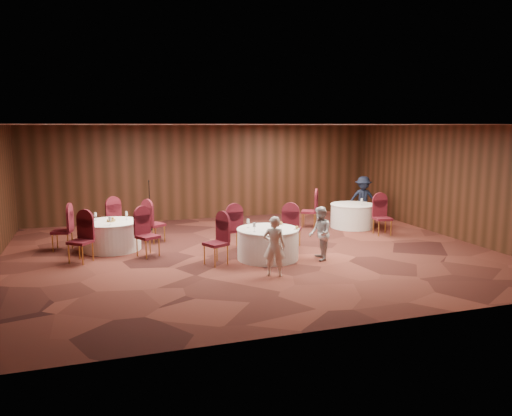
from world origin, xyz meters
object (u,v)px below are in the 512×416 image
object	(u,v)px
mic_stand	(150,216)
woman_a	(274,246)
table_left	(112,235)
woman_b	(320,234)
table_right	(352,216)
man_c	(363,199)
table_main	(268,244)

from	to	relation	value
mic_stand	woman_a	distance (m)	6.04
table_left	woman_b	size ratio (longest dim) A/B	1.16
woman_a	table_right	bearing A→B (deg)	-110.46
mic_stand	woman_a	world-z (taller)	mic_stand
table_left	man_c	bearing A→B (deg)	9.95
table_left	man_c	xyz separation A→B (m)	(8.16, 1.43, 0.38)
woman_a	woman_b	distance (m)	1.72
table_main	table_left	world-z (taller)	same
woman_a	woman_b	world-z (taller)	woman_a
table_main	woman_a	bearing A→B (deg)	-103.99
table_main	table_right	xyz separation A→B (m)	(3.79, 2.74, -0.00)
table_left	mic_stand	bearing A→B (deg)	61.34
table_left	table_right	size ratio (longest dim) A/B	1.07
table_main	woman_b	distance (m)	1.27
mic_stand	woman_b	world-z (taller)	mic_stand
mic_stand	table_main	bearing A→B (deg)	-61.78
table_main	woman_a	world-z (taller)	woman_a
woman_a	table_main	bearing A→B (deg)	-79.26
table_main	table_left	size ratio (longest dim) A/B	1.00
woman_a	woman_b	size ratio (longest dim) A/B	1.01
mic_stand	man_c	distance (m)	6.99
woman_b	man_c	distance (m)	5.32
woman_b	mic_stand	bearing A→B (deg)	-130.73
table_right	mic_stand	distance (m)	6.32
table_right	mic_stand	size ratio (longest dim) A/B	0.90
man_c	mic_stand	bearing A→B (deg)	-159.19
woman_b	woman_a	bearing A→B (deg)	-45.62
mic_stand	table_right	bearing A→B (deg)	-14.57
table_left	woman_a	xyz separation A→B (m)	(3.20, -3.47, 0.28)
woman_a	man_c	distance (m)	6.97
woman_a	woman_b	bearing A→B (deg)	-124.49
woman_b	man_c	bearing A→B (deg)	152.73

